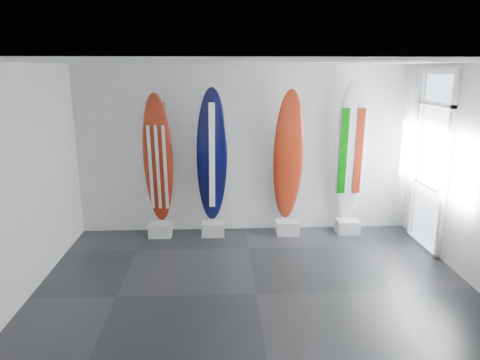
{
  "coord_description": "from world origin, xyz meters",
  "views": [
    {
      "loc": [
        -0.47,
        -5.36,
        2.93
      ],
      "look_at": [
        -0.15,
        1.4,
        1.22
      ],
      "focal_mm": 33.25,
      "sensor_mm": 36.0,
      "label": 1
    }
  ],
  "objects_px": {
    "surfboard_italy": "(351,151)",
    "surfboard_navy": "(212,156)",
    "surfboard_usa": "(158,159)",
    "surfboard_swiss": "(288,156)"
  },
  "relations": [
    {
      "from": "surfboard_navy",
      "to": "surfboard_swiss",
      "type": "bearing_deg",
      "value": -9.27
    },
    {
      "from": "surfboard_usa",
      "to": "surfboard_swiss",
      "type": "xyz_separation_m",
      "value": [
        2.29,
        0.0,
        0.03
      ]
    },
    {
      "from": "surfboard_usa",
      "to": "surfboard_swiss",
      "type": "distance_m",
      "value": 2.29
    },
    {
      "from": "surfboard_navy",
      "to": "surfboard_swiss",
      "type": "distance_m",
      "value": 1.35
    },
    {
      "from": "surfboard_navy",
      "to": "surfboard_swiss",
      "type": "height_order",
      "value": "surfboard_navy"
    },
    {
      "from": "surfboard_swiss",
      "to": "surfboard_italy",
      "type": "distance_m",
      "value": 1.11
    },
    {
      "from": "surfboard_usa",
      "to": "surfboard_swiss",
      "type": "bearing_deg",
      "value": 7.48
    },
    {
      "from": "surfboard_usa",
      "to": "surfboard_navy",
      "type": "bearing_deg",
      "value": 7.48
    },
    {
      "from": "surfboard_italy",
      "to": "surfboard_navy",
      "type": "bearing_deg",
      "value": -178.45
    },
    {
      "from": "surfboard_usa",
      "to": "surfboard_swiss",
      "type": "height_order",
      "value": "surfboard_swiss"
    }
  ]
}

